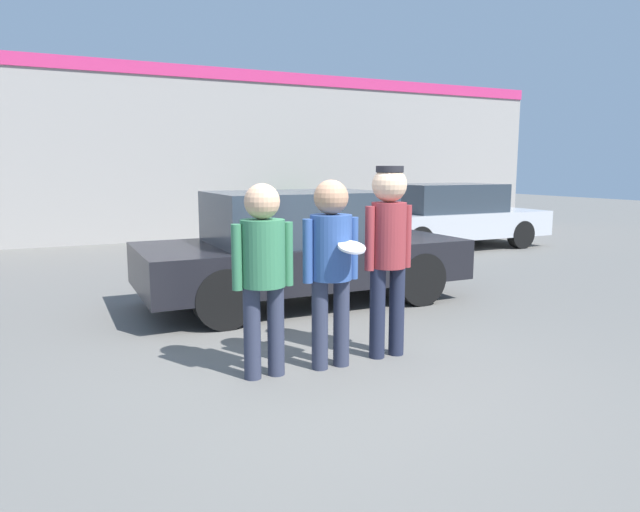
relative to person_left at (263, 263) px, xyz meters
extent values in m
plane|color=#66635E|center=(0.60, -0.01, -1.02)|extent=(56.00, 56.00, 0.00)
cube|color=gray|center=(0.60, 10.07, 1.15)|extent=(24.00, 0.18, 4.33)
cube|color=#CC2D6B|center=(0.60, 9.96, 3.16)|extent=(24.00, 0.04, 0.30)
cylinder|color=#2D3347|center=(-0.11, 0.00, -0.61)|extent=(0.15, 0.15, 0.81)
cylinder|color=#2D3347|center=(0.11, 0.00, -0.61)|extent=(0.15, 0.15, 0.81)
cylinder|color=#33724C|center=(0.00, 0.00, 0.08)|extent=(0.38, 0.38, 0.58)
cylinder|color=#33724C|center=(-0.23, 0.00, 0.06)|extent=(0.09, 0.09, 0.56)
cylinder|color=#33724C|center=(0.23, 0.00, 0.06)|extent=(0.09, 0.09, 0.56)
sphere|color=tan|center=(0.00, 0.00, 0.52)|extent=(0.31, 0.31, 0.31)
cylinder|color=#2D3347|center=(0.53, -0.03, -0.61)|extent=(0.15, 0.15, 0.83)
cylinder|color=#2D3347|center=(0.75, -0.03, -0.61)|extent=(0.15, 0.15, 0.83)
cylinder|color=#2D4C8C|center=(0.64, -0.03, 0.10)|extent=(0.38, 0.38, 0.59)
cylinder|color=#2D4C8C|center=(0.41, -0.03, 0.08)|extent=(0.09, 0.09, 0.57)
cylinder|color=#2D4C8C|center=(0.86, -0.03, 0.08)|extent=(0.09, 0.09, 0.57)
sphere|color=tan|center=(0.64, -0.03, 0.55)|extent=(0.31, 0.31, 0.31)
cylinder|color=silver|center=(0.70, -0.29, 0.13)|extent=(0.24, 0.24, 0.10)
cylinder|color=#1E2338|center=(1.16, 0.01, -0.58)|extent=(0.15, 0.15, 0.88)
cylinder|color=#1E2338|center=(1.38, 0.01, -0.58)|extent=(0.15, 0.15, 0.88)
cylinder|color=maroon|center=(1.27, 0.01, 0.17)|extent=(0.33, 0.33, 0.62)
cylinder|color=maroon|center=(1.06, 0.01, 0.15)|extent=(0.09, 0.09, 0.60)
cylinder|color=maroon|center=(1.48, 0.01, 0.15)|extent=(0.09, 0.09, 0.60)
sphere|color=#DBB28E|center=(1.27, 0.01, 0.65)|extent=(0.33, 0.33, 0.33)
cylinder|color=black|center=(1.27, 0.01, 0.79)|extent=(0.26, 0.26, 0.06)
cube|color=black|center=(1.45, 2.45, -0.45)|extent=(4.34, 1.86, 0.54)
cube|color=#28333D|center=(1.36, 2.45, 0.16)|extent=(2.25, 1.60, 0.67)
cylinder|color=black|center=(2.79, 3.28, -0.66)|extent=(0.71, 0.22, 0.71)
cylinder|color=black|center=(2.79, 1.62, -0.66)|extent=(0.71, 0.22, 0.71)
cylinder|color=black|center=(0.11, 3.28, -0.66)|extent=(0.71, 0.22, 0.71)
cylinder|color=black|center=(0.11, 1.62, -0.66)|extent=(0.71, 0.22, 0.71)
cube|color=#B7BABF|center=(6.67, 5.99, -0.47)|extent=(4.56, 1.89, 0.57)
cube|color=#28333D|center=(6.58, 5.99, 0.13)|extent=(2.37, 1.63, 0.63)
cylinder|color=black|center=(8.09, 6.83, -0.70)|extent=(0.64, 0.22, 0.64)
cylinder|color=black|center=(8.09, 5.14, -0.70)|extent=(0.64, 0.22, 0.64)
cylinder|color=black|center=(5.26, 6.83, -0.70)|extent=(0.64, 0.22, 0.64)
cylinder|color=black|center=(5.26, 5.14, -0.70)|extent=(0.64, 0.22, 0.64)
sphere|color=#2D6B33|center=(4.23, 9.25, -0.39)|extent=(1.25, 1.25, 1.25)
camera|label=1|loc=(-1.63, -4.56, 0.80)|focal=32.00mm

